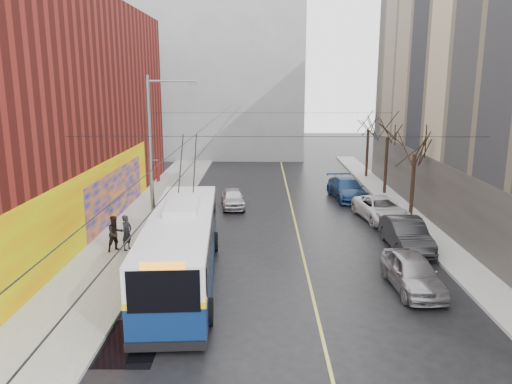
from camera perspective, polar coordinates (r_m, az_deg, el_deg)
ground at (r=17.51m, az=2.75°, el=-17.27°), size 140.00×140.00×0.00m
sidewalk_left at (r=29.45m, az=-13.93°, el=-4.84°), size 4.00×60.00×0.15m
sidewalk_right at (r=30.10m, az=19.34°, el=-4.82°), size 2.00×60.00×0.15m
lane_line at (r=30.52m, az=4.63°, el=-4.02°), size 0.12×50.00×0.01m
building_far at (r=60.40m, az=-4.58°, el=12.86°), size 20.50×12.10×18.00m
streetlight_pole at (r=26.06m, az=-11.60°, el=3.81°), size 2.65×0.60×9.00m
catenary_wires at (r=30.10m, az=-3.02°, el=7.88°), size 18.00×60.00×0.22m
tree_near at (r=32.84m, az=17.77°, el=5.47°), size 3.20×3.20×6.40m
tree_mid at (r=39.52m, az=14.86°, el=7.17°), size 3.20×3.20×6.68m
tree_far at (r=46.33m, az=12.76°, el=7.88°), size 3.20×3.20×6.57m
puddle at (r=18.33m, az=-15.23°, el=-16.27°), size 2.73×3.24×0.01m
pigeons_flying at (r=25.66m, az=-3.85°, el=8.35°), size 2.74×4.35×1.93m
trolleybus at (r=22.13m, az=-8.49°, el=-6.19°), size 3.52×12.60×5.91m
parked_car_a at (r=22.45m, az=17.45°, el=-8.75°), size 2.06×4.59×1.53m
parked_car_b at (r=27.50m, az=16.78°, el=-4.65°), size 1.82×4.98×1.63m
parked_car_c at (r=32.75m, az=14.10°, el=-1.89°), size 3.18×5.58×1.47m
parked_car_d at (r=38.06m, az=10.35°, el=0.37°), size 2.79×5.59×1.56m
following_car at (r=35.07m, az=-2.68°, el=-0.68°), size 2.02×4.04×1.32m
pedestrian_a at (r=26.59m, az=-14.54°, el=-4.52°), size 0.66×0.79×1.85m
pedestrian_b at (r=26.58m, az=-15.78°, el=-4.59°), size 1.14×1.13×1.86m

